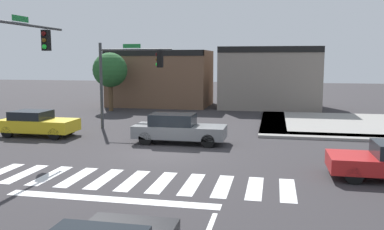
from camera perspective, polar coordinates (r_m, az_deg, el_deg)
The scene contains 9 objects.
ground_plane at distance 18.90m, azimuth -3.65°, elevation -5.24°, with size 120.00×120.00×0.00m, color #302D30.
crosswalk_near at distance 14.74m, azimuth -8.26°, elevation -9.03°, with size 11.18×2.53×0.01m.
curb_corner_northeast at distance 27.75m, azimuth 18.91°, elevation -1.31°, with size 10.00×10.60×0.15m.
storefront_row at distance 37.10m, azimuth 3.23°, elevation 5.21°, with size 18.60×6.03×5.31m.
traffic_signal_southwest at distance 18.11m, azimuth -23.67°, elevation 7.21°, with size 0.32×6.02×6.08m.
traffic_signal_northwest at distance 25.04m, azimuth -8.98°, elevation 6.23°, with size 4.57×0.32×5.25m.
car_gray at distance 20.80m, azimuth -1.98°, elevation -1.89°, with size 4.66×1.76×1.51m.
car_yellow at distance 24.33m, azimuth -20.78°, elevation -1.08°, with size 4.15×1.86×1.42m.
roadside_tree at distance 34.47m, azimuth -11.36°, elevation 6.14°, with size 2.85×2.85×4.82m.
Camera 1 is at (4.82, -17.77, 4.24)m, focal length 38.23 mm.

